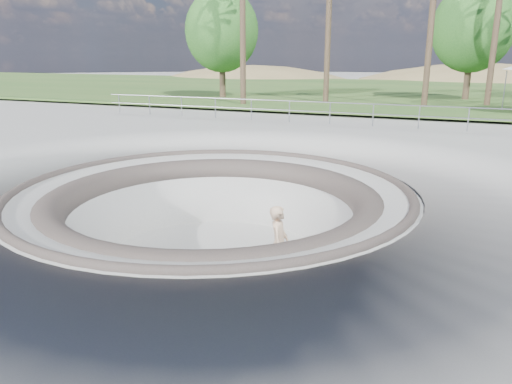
% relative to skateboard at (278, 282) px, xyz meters
% --- Properties ---
extents(ground, '(180.00, 180.00, 0.00)m').
position_rel_skateboard_xyz_m(ground, '(-2.14, 0.83, 1.83)').
color(ground, '#A09F9B').
rests_on(ground, ground).
extents(skate_bowl, '(14.00, 14.00, 4.10)m').
position_rel_skateboard_xyz_m(skate_bowl, '(-2.14, 0.83, 0.00)').
color(skate_bowl, '#A09F9B').
rests_on(skate_bowl, ground).
extents(grass_strip, '(180.00, 36.00, 0.12)m').
position_rel_skateboard_xyz_m(grass_strip, '(-2.14, 34.83, 2.05)').
color(grass_strip, '#2E5421').
rests_on(grass_strip, ground).
extents(distant_hills, '(103.20, 45.00, 28.60)m').
position_rel_skateboard_xyz_m(distant_hills, '(1.64, 58.00, -5.19)').
color(distant_hills, brown).
rests_on(distant_hills, ground).
extents(safety_railing, '(25.00, 0.06, 1.03)m').
position_rel_skateboard_xyz_m(safety_railing, '(-2.14, 12.83, 2.52)').
color(safety_railing, gray).
rests_on(safety_railing, ground).
extents(skateboard, '(0.85, 0.35, 0.09)m').
position_rel_skateboard_xyz_m(skateboard, '(0.00, 0.00, 0.00)').
color(skateboard, brown).
rests_on(skateboard, ground).
extents(skater, '(0.58, 0.76, 1.86)m').
position_rel_skateboard_xyz_m(skater, '(0.00, -0.00, 0.95)').
color(skater, tan).
rests_on(skater, skateboard).
extents(bushy_tree_left, '(5.28, 4.80, 7.62)m').
position_rel_skateboard_xyz_m(bushy_tree_left, '(-12.79, 23.14, 6.73)').
color(bushy_tree_left, brown).
rests_on(bushy_tree_left, ground).
extents(bushy_tree_mid, '(5.40, 4.90, 7.78)m').
position_rel_skateboard_xyz_m(bushy_tree_mid, '(3.64, 27.94, 6.83)').
color(bushy_tree_mid, brown).
rests_on(bushy_tree_mid, ground).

